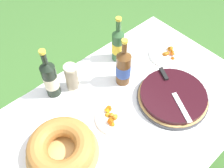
{
  "coord_description": "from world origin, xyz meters",
  "views": [
    {
      "loc": [
        -0.52,
        -0.48,
        1.87
      ],
      "look_at": [
        0.06,
        0.16,
        0.77
      ],
      "focal_mm": 40.0,
      "sensor_mm": 36.0,
      "label": 1
    }
  ],
  "objects_px": {
    "cup_stack": "(72,77)",
    "serving_knife": "(172,89)",
    "berry_tart": "(173,97)",
    "snack_plate_near": "(166,55)",
    "juice_bottle_red": "(50,79)",
    "snack_plate_left": "(114,117)",
    "cider_bottle_amber": "(123,67)",
    "cider_bottle_green": "(118,44)",
    "bundt_cake": "(61,148)"
  },
  "relations": [
    {
      "from": "serving_knife",
      "to": "snack_plate_near",
      "type": "relative_size",
      "value": 1.66
    },
    {
      "from": "cup_stack",
      "to": "juice_bottle_red",
      "type": "relative_size",
      "value": 0.53
    },
    {
      "from": "berry_tart",
      "to": "cider_bottle_amber",
      "type": "xyz_separation_m",
      "value": [
        -0.11,
        0.28,
        0.09
      ]
    },
    {
      "from": "bundt_cake",
      "to": "juice_bottle_red",
      "type": "distance_m",
      "value": 0.38
    },
    {
      "from": "bundt_cake",
      "to": "cup_stack",
      "type": "relative_size",
      "value": 2.01
    },
    {
      "from": "juice_bottle_red",
      "to": "snack_plate_near",
      "type": "relative_size",
      "value": 1.57
    },
    {
      "from": "cup_stack",
      "to": "serving_knife",
      "type": "bearing_deg",
      "value": -48.38
    },
    {
      "from": "serving_knife",
      "to": "cup_stack",
      "type": "bearing_deg",
      "value": -112.65
    },
    {
      "from": "serving_knife",
      "to": "bundt_cake",
      "type": "height_order",
      "value": "bundt_cake"
    },
    {
      "from": "berry_tart",
      "to": "snack_plate_left",
      "type": "distance_m",
      "value": 0.35
    },
    {
      "from": "bundt_cake",
      "to": "snack_plate_near",
      "type": "distance_m",
      "value": 0.88
    },
    {
      "from": "cider_bottle_amber",
      "to": "juice_bottle_red",
      "type": "height_order",
      "value": "juice_bottle_red"
    },
    {
      "from": "snack_plate_near",
      "to": "snack_plate_left",
      "type": "relative_size",
      "value": 1.0
    },
    {
      "from": "serving_knife",
      "to": "cup_stack",
      "type": "distance_m",
      "value": 0.56
    },
    {
      "from": "cup_stack",
      "to": "snack_plate_left",
      "type": "xyz_separation_m",
      "value": [
        0.03,
        -0.32,
        -0.08
      ]
    },
    {
      "from": "snack_plate_left",
      "to": "serving_knife",
      "type": "bearing_deg",
      "value": -16.52
    },
    {
      "from": "serving_knife",
      "to": "berry_tart",
      "type": "bearing_deg",
      "value": 0.0
    },
    {
      "from": "bundt_cake",
      "to": "cup_stack",
      "type": "xyz_separation_m",
      "value": [
        0.28,
        0.29,
        0.03
      ]
    },
    {
      "from": "berry_tart",
      "to": "cider_bottle_green",
      "type": "bearing_deg",
      "value": 90.79
    },
    {
      "from": "snack_plate_near",
      "to": "snack_plate_left",
      "type": "bearing_deg",
      "value": -167.74
    },
    {
      "from": "bundt_cake",
      "to": "cider_bottle_amber",
      "type": "height_order",
      "value": "cider_bottle_amber"
    },
    {
      "from": "juice_bottle_red",
      "to": "snack_plate_near",
      "type": "height_order",
      "value": "juice_bottle_red"
    },
    {
      "from": "berry_tart",
      "to": "snack_plate_left",
      "type": "height_order",
      "value": "same"
    },
    {
      "from": "bundt_cake",
      "to": "cup_stack",
      "type": "height_order",
      "value": "cup_stack"
    },
    {
      "from": "berry_tart",
      "to": "cup_stack",
      "type": "xyz_separation_m",
      "value": [
        -0.36,
        0.44,
        0.06
      ]
    },
    {
      "from": "bundt_cake",
      "to": "cider_bottle_green",
      "type": "distance_m",
      "value": 0.7
    },
    {
      "from": "serving_knife",
      "to": "cider_bottle_amber",
      "type": "bearing_deg",
      "value": -128.34
    },
    {
      "from": "cider_bottle_green",
      "to": "cider_bottle_amber",
      "type": "distance_m",
      "value": 0.19
    },
    {
      "from": "serving_knife",
      "to": "snack_plate_near",
      "type": "height_order",
      "value": "serving_knife"
    },
    {
      "from": "berry_tart",
      "to": "snack_plate_left",
      "type": "bearing_deg",
      "value": 158.74
    },
    {
      "from": "bundt_cake",
      "to": "snack_plate_left",
      "type": "relative_size",
      "value": 1.69
    },
    {
      "from": "berry_tart",
      "to": "cup_stack",
      "type": "distance_m",
      "value": 0.57
    },
    {
      "from": "serving_knife",
      "to": "cup_stack",
      "type": "height_order",
      "value": "cup_stack"
    },
    {
      "from": "berry_tart",
      "to": "snack_plate_near",
      "type": "relative_size",
      "value": 1.89
    },
    {
      "from": "berry_tart",
      "to": "cider_bottle_green",
      "type": "relative_size",
      "value": 1.27
    },
    {
      "from": "berry_tart",
      "to": "juice_bottle_red",
      "type": "bearing_deg",
      "value": 133.8
    },
    {
      "from": "cider_bottle_green",
      "to": "cup_stack",
      "type": "bearing_deg",
      "value": 179.94
    },
    {
      "from": "berry_tart",
      "to": "cider_bottle_amber",
      "type": "relative_size",
      "value": 1.24
    },
    {
      "from": "bundt_cake",
      "to": "cider_bottle_green",
      "type": "xyz_separation_m",
      "value": [
        0.63,
        0.29,
        0.06
      ]
    },
    {
      "from": "snack_plate_near",
      "to": "berry_tart",
      "type": "bearing_deg",
      "value": -133.66
    },
    {
      "from": "cup_stack",
      "to": "cider_bottle_amber",
      "type": "relative_size",
      "value": 0.55
    },
    {
      "from": "berry_tart",
      "to": "bundt_cake",
      "type": "relative_size",
      "value": 1.12
    },
    {
      "from": "cup_stack",
      "to": "cider_bottle_green",
      "type": "height_order",
      "value": "cider_bottle_green"
    },
    {
      "from": "berry_tart",
      "to": "bundt_cake",
      "type": "xyz_separation_m",
      "value": [
        -0.64,
        0.15,
        0.02
      ]
    },
    {
      "from": "cup_stack",
      "to": "cider_bottle_amber",
      "type": "distance_m",
      "value": 0.29
    },
    {
      "from": "serving_knife",
      "to": "snack_plate_left",
      "type": "xyz_separation_m",
      "value": [
        -0.34,
        0.1,
        -0.05
      ]
    },
    {
      "from": "bundt_cake",
      "to": "snack_plate_near",
      "type": "bearing_deg",
      "value": 6.45
    },
    {
      "from": "juice_bottle_red",
      "to": "snack_plate_near",
      "type": "distance_m",
      "value": 0.75
    },
    {
      "from": "cider_bottle_amber",
      "to": "snack_plate_left",
      "type": "height_order",
      "value": "cider_bottle_amber"
    },
    {
      "from": "cup_stack",
      "to": "snack_plate_near",
      "type": "bearing_deg",
      "value": -18.05
    }
  ]
}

